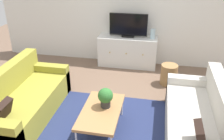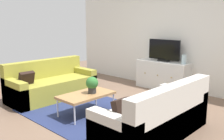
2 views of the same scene
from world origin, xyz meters
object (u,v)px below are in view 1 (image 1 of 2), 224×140
couch_left_side (21,102)px  tv_console (127,51)px  flat_screen_tv (128,26)px  coffee_table (101,112)px  glass_vase (153,34)px  couch_right_side (202,123)px  wicker_basket (169,75)px  potted_plant (105,97)px

couch_left_side → tv_console: couch_left_side is taller
flat_screen_tv → coffee_table: bearing=-91.0°
coffee_table → glass_vase: bearing=76.3°
couch_left_side → coffee_table: size_ratio=1.90×
couch_right_side → wicker_basket: size_ratio=4.51×
couch_left_side → wicker_basket: size_ratio=4.51×
tv_console → flat_screen_tv: 0.63m
coffee_table → glass_vase: 2.62m
couch_left_side → glass_vase: size_ratio=8.74×
coffee_table → potted_plant: size_ratio=3.27×
tv_console → flat_screen_tv: (0.00, 0.02, 0.63)m
flat_screen_tv → wicker_basket: 1.46m
couch_left_side → tv_console: (1.44, 2.37, 0.07)m
glass_vase → potted_plant: bearing=-103.3°
couch_left_side → flat_screen_tv: bearing=58.9°
couch_left_side → coffee_table: couch_left_side is taller
wicker_basket → flat_screen_tv: bearing=141.6°
tv_console → flat_screen_tv: size_ratio=1.58×
couch_left_side → couch_right_side: same height
flat_screen_tv → glass_vase: 0.59m
potted_plant → glass_vase: bearing=76.7°
couch_right_side → glass_vase: glass_vase is taller
flat_screen_tv → glass_vase: size_ratio=3.92×
couch_right_side → potted_plant: (-1.43, -0.02, 0.28)m
couch_right_side → tv_console: (-1.43, 2.37, 0.07)m
flat_screen_tv → tv_console: bearing=-90.0°
coffee_table → wicker_basket: size_ratio=2.37×
couch_left_side → couch_right_side: (2.87, 0.00, 0.00)m
couch_right_side → tv_console: 2.77m
tv_console → glass_vase: 0.73m
potted_plant → wicker_basket: bearing=59.3°
wicker_basket → couch_left_side: bearing=-146.2°
couch_right_side → glass_vase: bearing=110.0°
coffee_table → wicker_basket: (1.02, 1.75, -0.15)m
couch_right_side → coffee_table: size_ratio=1.90×
coffee_table → flat_screen_tv: flat_screen_tv is taller
potted_plant → wicker_basket: potted_plant is taller
couch_left_side → flat_screen_tv: size_ratio=2.23×
couch_right_side → flat_screen_tv: bearing=120.8°
couch_right_side → potted_plant: size_ratio=6.22×
tv_console → glass_vase: size_ratio=6.18×
potted_plant → tv_console: bearing=90.0°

